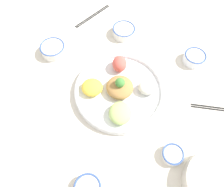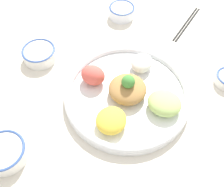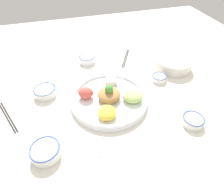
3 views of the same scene
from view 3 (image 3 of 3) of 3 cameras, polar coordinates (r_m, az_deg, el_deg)
name	(u,v)px [view 3 (image 3 of 3)]	position (r m, az deg, el deg)	size (l,w,h in m)	color
ground_plane	(116,105)	(0.93, 1.19, -3.49)	(2.40, 2.40, 0.00)	silver
salad_platter	(109,98)	(0.93, -0.80, -1.37)	(0.39, 0.39, 0.10)	white
sauce_bowl_red	(46,151)	(0.79, -19.59, -16.23)	(0.12, 0.12, 0.05)	white
rice_bowl_blue	(159,78)	(1.10, 14.16, 4.73)	(0.08, 0.08, 0.03)	white
sauce_bowl_dark	(45,91)	(1.03, -19.73, 0.63)	(0.11, 0.11, 0.04)	white
rice_bowl_plain	(87,59)	(1.23, -7.62, 10.43)	(0.10, 0.10, 0.04)	white
sauce_bowl_far	(193,120)	(0.92, 23.42, -7.51)	(0.10, 0.10, 0.04)	white
side_serving_bowl	(174,63)	(1.22, 18.25, 8.89)	(0.22, 0.22, 0.07)	silver
chopsticks_pair_near	(8,117)	(1.00, -29.24, -6.15)	(0.22, 0.11, 0.01)	black
chopsticks_pair_far	(126,58)	(1.27, 4.18, 10.77)	(0.20, 0.12, 0.01)	black
serving_spoon_main	(98,156)	(0.77, -4.40, -18.45)	(0.04, 0.12, 0.01)	silver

